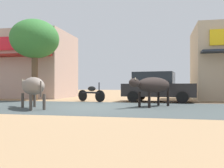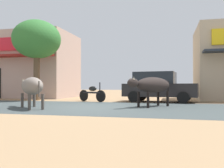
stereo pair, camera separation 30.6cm
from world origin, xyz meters
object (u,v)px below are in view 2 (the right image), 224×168
at_px(parked_motorcycle, 92,93).
at_px(cow_near_brown, 32,86).
at_px(roadside_tree, 37,40).
at_px(cow_far_dark, 152,85).
at_px(parked_hatchback_car, 159,87).

bearing_deg(parked_motorcycle, cow_near_brown, -102.93).
height_order(roadside_tree, cow_far_dark, roadside_tree).
relative_size(roadside_tree, cow_far_dark, 2.09).
distance_m(roadside_tree, parked_motorcycle, 4.89).
height_order(parked_hatchback_car, cow_near_brown, parked_hatchback_car).
bearing_deg(cow_far_dark, cow_near_brown, -158.00).
bearing_deg(roadside_tree, cow_near_brown, -61.22).
height_order(cow_near_brown, cow_far_dark, cow_far_dark).
bearing_deg(cow_far_dark, parked_hatchback_car, 88.00).
relative_size(parked_hatchback_car, cow_far_dark, 1.75).
distance_m(roadside_tree, parked_hatchback_car, 7.86).
height_order(roadside_tree, parked_motorcycle, roadside_tree).
xyz_separation_m(parked_motorcycle, cow_near_brown, (-1.03, -4.49, 0.39)).
bearing_deg(parked_motorcycle, roadside_tree, 174.80).
xyz_separation_m(parked_hatchback_car, cow_near_brown, (-4.68, -5.10, 0.03)).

